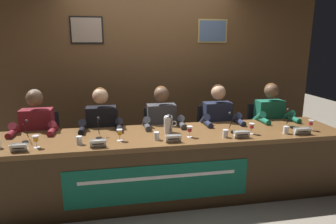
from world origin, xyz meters
The scene contains 33 objects.
ground_plane centered at (0.00, 0.00, 0.00)m, with size 12.00×12.00×0.00m, color gray.
wall_back_panelled centered at (0.00, 1.38, 1.30)m, with size 5.24×0.14×2.60m.
conference_table centered at (0.00, -0.12, 0.52)m, with size 4.04×0.83×0.74m.
chair_far_left centered at (-1.50, 0.60, 0.43)m, with size 0.44×0.45×0.89m.
panelist_far_left centered at (-1.50, 0.40, 0.70)m, with size 0.51×0.48×1.21m.
nameplate_far_left centered at (-1.48, -0.31, 0.78)m, with size 0.15×0.06×0.08m.
juice_glass_far_left centered at (-1.34, -0.22, 0.83)m, with size 0.06×0.06×0.12m.
microphone_far_left centered at (-1.50, -0.01, 0.81)m, with size 0.06×0.17×0.22m.
chair_left centered at (-0.75, 0.60, 0.43)m, with size 0.44×0.45×0.89m.
panelist_left centered at (-0.75, 0.40, 0.70)m, with size 0.51×0.48×1.21m.
nameplate_left centered at (-0.75, -0.32, 0.78)m, with size 0.16×0.06×0.08m.
juice_glass_left centered at (-0.54, -0.16, 0.83)m, with size 0.06×0.06×0.12m.
water_cup_left centered at (-0.94, -0.20, 0.78)m, with size 0.06×0.06×0.08m.
microphone_left centered at (-0.76, -0.03, 0.81)m, with size 0.06×0.17×0.22m.
chair_center centered at (0.00, 0.60, 0.43)m, with size 0.44×0.45×0.89m.
panelist_center centered at (0.00, 0.40, 0.70)m, with size 0.51×0.48×1.21m.
nameplate_center centered at (0.00, -0.30, 0.78)m, with size 0.16×0.06×0.08m.
juice_glass_center centered at (0.21, -0.17, 0.83)m, with size 0.06×0.06×0.12m.
water_cup_center centered at (-0.16, -0.19, 0.78)m, with size 0.06×0.06×0.08m.
microphone_center centered at (0.02, -0.08, 0.81)m, with size 0.06×0.17×0.22m.
chair_right centered at (0.75, 0.60, 0.43)m, with size 0.44×0.45×0.89m.
panelist_right centered at (0.75, 0.40, 0.70)m, with size 0.51×0.48×1.21m.
nameplate_right centered at (0.75, -0.29, 0.78)m, with size 0.17×0.06×0.08m.
juice_glass_right centered at (0.92, -0.18, 0.83)m, with size 0.06×0.06×0.12m.
water_cup_right centered at (0.59, -0.24, 0.78)m, with size 0.06×0.06×0.08m.
microphone_right centered at (0.74, -0.07, 0.81)m, with size 0.06×0.17×0.22m.
chair_far_right centered at (1.50, 0.60, 0.43)m, with size 0.44×0.45×0.89m.
panelist_far_right centered at (1.50, 0.40, 0.70)m, with size 0.51×0.48×1.21m.
nameplate_far_right centered at (1.47, -0.31, 0.78)m, with size 0.20×0.06×0.08m.
juice_glass_far_right centered at (1.66, -0.18, 0.83)m, with size 0.06×0.06×0.12m.
water_cup_far_right centered at (1.31, -0.24, 0.78)m, with size 0.06×0.06×0.08m.
microphone_far_right centered at (1.51, -0.02, 0.81)m, with size 0.06×0.17×0.22m.
water_pitcher_central centered at (0.01, 0.04, 0.83)m, with size 0.15×0.10×0.21m.
Camera 1 is at (-0.56, -3.10, 1.74)m, focal length 31.23 mm.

